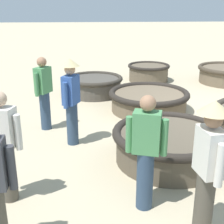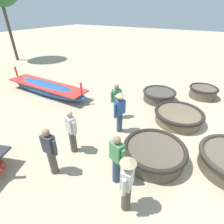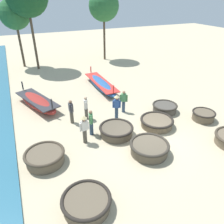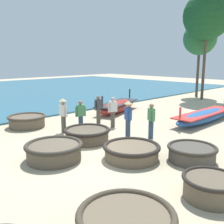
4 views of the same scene
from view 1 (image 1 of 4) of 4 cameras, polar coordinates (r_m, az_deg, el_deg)
ground_plane at (r=7.15m, az=18.74°, el=-3.14°), size 80.00×80.00×0.00m
coracle_weathered at (r=5.48m, az=10.39°, el=-5.71°), size 1.97×1.97×0.58m
coracle_front_left at (r=9.34m, az=-3.27°, el=5.00°), size 1.70×1.70×0.55m
coracle_beside_post at (r=11.08m, az=6.70°, el=7.29°), size 1.46×1.46×0.59m
coracle_far_right at (r=7.96m, az=6.74°, el=2.26°), size 2.03×2.03×0.53m
fisherman_by_coracle at (r=3.61m, az=17.26°, el=-8.83°), size 0.53×0.36×1.67m
fisherman_standing_right at (r=5.86m, az=-7.50°, el=2.81°), size 0.49×0.36×1.67m
fisherman_crouching at (r=4.38m, az=-19.05°, el=-5.71°), size 0.32×0.51×1.57m
fisherman_hauling at (r=4.01m, az=6.24°, el=-7.06°), size 0.31×0.51×1.57m
fisherman_standing_left at (r=6.74m, az=-12.35°, el=3.63°), size 0.47×0.36×1.57m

